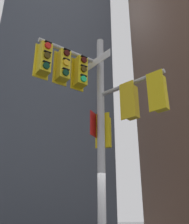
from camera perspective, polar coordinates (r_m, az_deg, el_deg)
building_mid_block at (r=35.15m, az=-9.39°, el=12.16°), size 12.52×12.52×42.66m
signal_pole_assembly at (r=7.55m, az=0.71°, el=1.79°), size 3.66×2.63×7.25m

